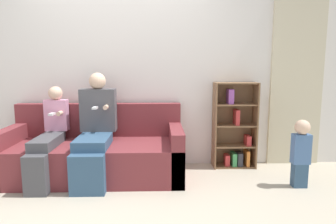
# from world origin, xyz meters

# --- Properties ---
(ground_plane) EXTENTS (14.00, 14.00, 0.00)m
(ground_plane) POSITION_xyz_m (0.00, 0.00, 0.00)
(ground_plane) COLOR #B2A893
(back_wall) EXTENTS (10.00, 0.06, 2.55)m
(back_wall) POSITION_xyz_m (0.00, 1.00, 1.27)
(back_wall) COLOR silver
(back_wall) RESTS_ON ground_plane
(curtain_panel) EXTENTS (0.69, 0.04, 2.26)m
(curtain_panel) POSITION_xyz_m (2.32, 0.95, 1.13)
(curtain_panel) COLOR beige
(curtain_panel) RESTS_ON ground_plane
(couch) EXTENTS (2.08, 0.87, 0.84)m
(couch) POSITION_xyz_m (-0.26, 0.53, 0.27)
(couch) COLOR maroon
(couch) RESTS_ON ground_plane
(adult_seated) EXTENTS (0.42, 0.84, 1.24)m
(adult_seated) POSITION_xyz_m (-0.23, 0.45, 0.63)
(adult_seated) COLOR #335170
(adult_seated) RESTS_ON ground_plane
(child_seated) EXTENTS (0.27, 0.86, 1.07)m
(child_seated) POSITION_xyz_m (-0.75, 0.40, 0.53)
(child_seated) COLOR #47474C
(child_seated) RESTS_ON ground_plane
(toddler_standing) EXTENTS (0.18, 0.16, 0.75)m
(toddler_standing) POSITION_xyz_m (2.04, 0.14, 0.41)
(toddler_standing) COLOR #335170
(toddler_standing) RESTS_ON ground_plane
(bookshelf) EXTENTS (0.55, 0.26, 1.11)m
(bookshelf) POSITION_xyz_m (1.49, 0.87, 0.51)
(bookshelf) COLOR brown
(bookshelf) RESTS_ON ground_plane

